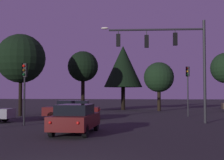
{
  "coord_description": "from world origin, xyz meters",
  "views": [
    {
      "loc": [
        2.5,
        -7.46,
        2.07
      ],
      "look_at": [
        -0.64,
        16.13,
        3.14
      ],
      "focal_mm": 48.95,
      "sensor_mm": 36.0,
      "label": 1
    }
  ],
  "objects": [
    {
      "name": "traffic_light_corner_right",
      "position": [
        5.68,
        20.94,
        3.21
      ],
      "size": [
        0.36,
        0.38,
        4.54
      ],
      "color": "#232326",
      "rests_on": "ground"
    },
    {
      "name": "tree_center_horizon",
      "position": [
        -5.15,
        25.58,
        5.05
      ],
      "size": [
        3.38,
        3.38,
        6.8
      ],
      "color": "black",
      "rests_on": "ground"
    },
    {
      "name": "tree_right_cluster",
      "position": [
        -9.79,
        19.77,
        5.37
      ],
      "size": [
        4.6,
        4.6,
        7.69
      ],
      "color": "black",
      "rests_on": "ground"
    },
    {
      "name": "car_crossing_left",
      "position": [
        -3.95,
        16.56,
        0.8
      ],
      "size": [
        4.62,
        2.23,
        1.52
      ],
      "color": "#4C0F0F",
      "rests_on": "ground"
    },
    {
      "name": "car_nearside_lane",
      "position": [
        -1.47,
        8.01,
        0.8
      ],
      "size": [
        1.85,
        4.36,
        1.52
      ],
      "color": "#4C0F0F",
      "rests_on": "ground"
    },
    {
      "name": "tree_left_far",
      "position": [
        -1.26,
        31.69,
        5.58
      ],
      "size": [
        4.95,
        4.95,
        8.29
      ],
      "color": "black",
      "rests_on": "ground"
    },
    {
      "name": "tree_lot_edge",
      "position": [
        3.27,
        29.89,
        4.05
      ],
      "size": [
        3.64,
        3.64,
        5.9
      ],
      "color": "black",
      "rests_on": "ground"
    },
    {
      "name": "traffic_light_corner_left",
      "position": [
        -5.82,
        11.54,
        2.88
      ],
      "size": [
        0.3,
        0.35,
        4.05
      ],
      "color": "#232326",
      "rests_on": "ground"
    },
    {
      "name": "traffic_signal_mast_arm",
      "position": [
        3.81,
        14.54,
        5.14
      ],
      "size": [
        7.44,
        0.74,
        7.3
      ],
      "color": "#232326",
      "rests_on": "ground"
    },
    {
      "name": "ground_plane",
      "position": [
        0.0,
        24.5,
        0.0
      ],
      "size": [
        168.0,
        168.0,
        0.0
      ],
      "primitive_type": "plane",
      "color": "#262326",
      "rests_on": "ground"
    }
  ]
}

